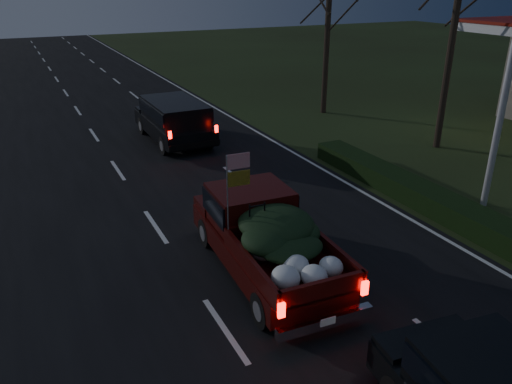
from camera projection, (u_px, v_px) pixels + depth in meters
name	position (u px, v px, depth m)	size (l,w,h in m)	color
ground	(225.00, 330.00, 9.89)	(120.00, 120.00, 0.00)	black
road_asphalt	(225.00, 330.00, 9.88)	(14.00, 120.00, 0.02)	black
hedge_row	(419.00, 194.00, 15.41)	(1.00, 10.00, 0.60)	black
bare_tree_far	(329.00, 6.00, 24.05)	(3.60, 3.60, 7.00)	black
pickup_truck	(265.00, 233.00, 11.53)	(2.24, 5.25, 2.70)	#3E0A08
lead_suv	(174.00, 117.00, 20.97)	(2.14, 5.03, 1.44)	black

